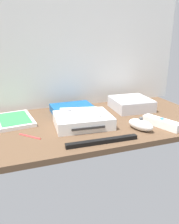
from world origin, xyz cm
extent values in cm
cube|color=brown|center=(0.00, 0.00, -1.00)|extent=(100.00, 48.00, 2.00)
cube|color=silver|center=(0.00, 24.60, 32.00)|extent=(110.00, 1.20, 64.00)
cube|color=white|center=(-3.86, -3.38, 2.20)|extent=(22.11, 17.49, 4.40)
cube|color=#2D2D2D|center=(-4.46, -11.56, 2.20)|extent=(12.01, 1.47, 0.80)
cube|color=silver|center=(23.90, 8.97, 2.50)|extent=(17.90, 17.90, 5.00)
cube|color=silver|center=(23.90, 8.97, 5.15)|extent=(17.19, 17.19, 0.30)
cube|color=white|center=(-28.50, 9.85, 0.70)|extent=(15.82, 20.52, 1.40)
cube|color=green|center=(-28.50, 9.85, 1.48)|extent=(13.07, 17.58, 0.16)
cube|color=#145193|center=(-3.60, 13.50, 1.70)|extent=(18.30, 12.45, 3.40)
cube|color=#19D833|center=(-3.44, 7.30, 1.70)|extent=(8.01, 0.60, 0.60)
cube|color=white|center=(23.76, -14.30, 1.50)|extent=(8.56, 15.12, 3.00)
cylinder|color=#387FDB|center=(23.76, -14.30, 3.20)|extent=(1.40, 1.40, 0.40)
ellipsoid|color=white|center=(14.61, -14.41, 2.00)|extent=(8.22, 10.92, 4.00)
sphere|color=#4C4C4C|center=(14.61, -14.41, 4.40)|extent=(1.40, 1.40, 1.40)
cube|color=white|center=(-5.33, -3.61, 5.40)|extent=(15.81, 10.98, 2.00)
cylinder|color=#99999E|center=(-9.23, -2.73, 6.60)|extent=(2.39, 2.39, 0.40)
cube|color=black|center=(-2.70, -19.87, 0.70)|extent=(24.04, 2.55, 1.40)
cylinder|color=red|center=(-24.04, -6.99, 0.35)|extent=(6.73, 6.99, 0.70)
camera|label=1|loc=(-28.26, -79.50, 32.17)|focal=35.92mm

